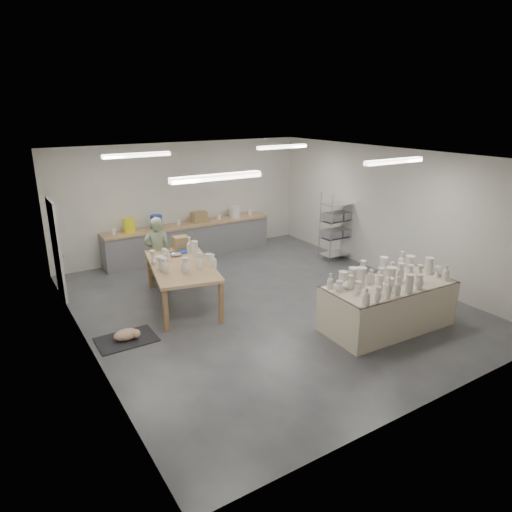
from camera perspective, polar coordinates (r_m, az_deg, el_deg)
room at (r=8.87m, az=0.25°, el=6.33°), size 8.00×8.02×3.00m
back_counter at (r=12.39m, az=-8.31°, el=2.15°), size 4.60×0.60×1.24m
wire_shelf at (r=12.12m, az=10.20°, el=3.80°), size 0.88×0.48×1.80m
drying_table at (r=8.69m, az=16.09°, el=-5.78°), size 2.44×1.23×1.21m
work_table at (r=9.35m, az=-9.31°, el=-0.84°), size 1.64×2.53×1.24m
rug at (r=8.41m, az=-15.88°, el=-10.01°), size 1.00×0.70×0.02m
cat at (r=8.35m, az=-15.78°, el=-9.39°), size 0.48×0.38×0.18m
potter at (r=10.28m, az=-12.19°, el=0.42°), size 0.68×0.56×1.62m
red_stool at (r=10.68m, az=-12.51°, el=-1.79°), size 0.43×0.43×0.34m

